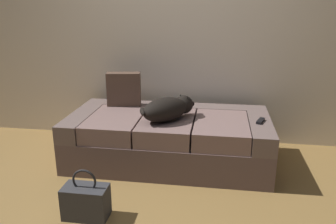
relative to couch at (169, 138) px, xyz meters
name	(u,v)px	position (x,y,z in m)	size (l,w,h in m)	color
ground_plane	(148,221)	(0.00, -1.00, -0.23)	(10.00, 10.00, 0.00)	olive
back_wall	(178,11)	(0.00, 0.66, 1.17)	(6.40, 0.10, 2.80)	beige
couch	(169,138)	(0.00, 0.00, 0.00)	(1.88, 0.94, 0.47)	brown
dog_dark	(168,109)	(0.02, -0.12, 0.34)	(0.51, 0.53, 0.21)	black
tv_remote	(261,121)	(0.84, -0.06, 0.25)	(0.04, 0.15, 0.02)	black
throw_pillow	(124,89)	(-0.51, 0.27, 0.40)	(0.34, 0.12, 0.34)	brown
handbag	(86,201)	(-0.45, -1.01, -0.11)	(0.32, 0.18, 0.38)	#343438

